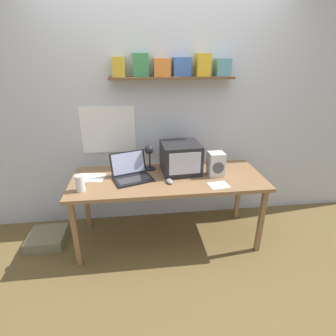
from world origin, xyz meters
TOP-DOWN VIEW (x-y plane):
  - ground_plane at (0.00, 0.00)m, footprint 12.00×12.00m
  - back_wall at (0.00, 0.50)m, footprint 5.60×0.24m
  - corner_desk at (0.00, 0.00)m, footprint 1.89×0.73m
  - crt_monitor at (0.15, 0.13)m, footprint 0.40×0.39m
  - laptop at (-0.36, 0.03)m, footprint 0.43×0.39m
  - desk_lamp at (-0.17, 0.18)m, footprint 0.11×0.16m
  - juice_glass at (-0.80, -0.19)m, footprint 0.08×0.08m
  - space_heater at (0.48, -0.01)m, footprint 0.16×0.15m
  - computer_mouse at (-0.00, -0.12)m, footprint 0.08×0.11m
  - printed_handout at (-0.76, 0.08)m, footprint 0.28×0.23m
  - loose_paper_near_monitor at (0.45, -0.23)m, footprint 0.20×0.17m
  - floor_cushion at (-1.28, 0.07)m, footprint 0.37×0.37m

SIDE VIEW (x-z plane):
  - ground_plane at x=0.00m, z-range 0.00..0.00m
  - floor_cushion at x=-1.28m, z-range 0.00..0.11m
  - corner_desk at x=0.00m, z-range 0.31..1.05m
  - loose_paper_near_monitor at x=0.45m, z-range 0.73..0.74m
  - printed_handout at x=-0.76m, z-range 0.73..0.74m
  - computer_mouse at x=0.00m, z-range 0.73..0.77m
  - laptop at x=-0.36m, z-range 0.68..0.92m
  - juice_glass at x=-0.80m, z-range 0.73..0.88m
  - space_heater at x=0.48m, z-range 0.73..0.97m
  - crt_monitor at x=0.15m, z-range 0.74..1.04m
  - desk_lamp at x=-0.17m, z-range 0.78..1.07m
  - back_wall at x=0.00m, z-range 0.01..2.61m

